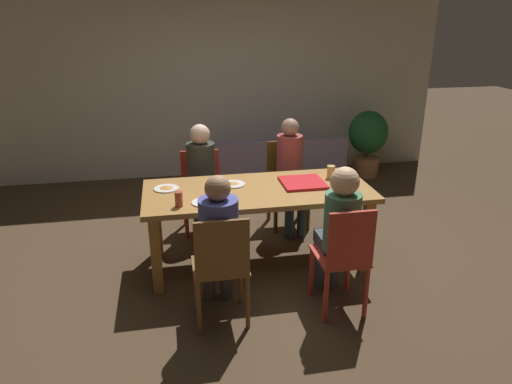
# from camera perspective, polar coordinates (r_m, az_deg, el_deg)

# --- Properties ---
(ground_plane) EXTENTS (20.00, 20.00, 0.00)m
(ground_plane) POSITION_cam_1_polar(r_m,az_deg,el_deg) (4.73, 0.23, -8.43)
(ground_plane) COLOR #493724
(back_wall) EXTENTS (6.53, 0.12, 2.64)m
(back_wall) POSITION_cam_1_polar(r_m,az_deg,el_deg) (7.02, -4.35, 12.77)
(back_wall) COLOR beige
(back_wall) RESTS_ON ground
(dining_table) EXTENTS (2.12, 0.92, 0.77)m
(dining_table) POSITION_cam_1_polar(r_m,az_deg,el_deg) (4.43, 0.24, -0.81)
(dining_table) COLOR olive
(dining_table) RESTS_ON ground
(chair_0) EXTENTS (0.39, 0.44, 0.95)m
(chair_0) POSITION_cam_1_polar(r_m,az_deg,el_deg) (3.81, 10.59, -7.60)
(chair_0) COLOR #B53629
(chair_0) RESTS_ON ground
(person_0) EXTENTS (0.29, 0.48, 1.23)m
(person_0) POSITION_cam_1_polar(r_m,az_deg,el_deg) (3.84, 9.99, -3.89)
(person_0) COLOR #3D434A
(person_0) RESTS_ON ground
(chair_1) EXTENTS (0.45, 0.43, 0.88)m
(chair_1) POSITION_cam_1_polar(r_m,az_deg,el_deg) (5.30, -6.60, 0.66)
(chair_1) COLOR #B7301A
(chair_1) RESTS_ON ground
(person_1) EXTENTS (0.30, 0.52, 1.22)m
(person_1) POSITION_cam_1_polar(r_m,az_deg,el_deg) (5.09, -6.57, 2.47)
(person_1) COLOR #3E404E
(person_1) RESTS_ON ground
(chair_2) EXTENTS (0.44, 0.43, 0.95)m
(chair_2) POSITION_cam_1_polar(r_m,az_deg,el_deg) (5.40, 3.73, 1.34)
(chair_2) COLOR #553E15
(chair_2) RESTS_ON ground
(person_2) EXTENTS (0.28, 0.52, 1.25)m
(person_2) POSITION_cam_1_polar(r_m,az_deg,el_deg) (5.19, 4.21, 2.98)
(person_2) COLOR #2F3F49
(person_2) RESTS_ON ground
(chair_3) EXTENTS (0.43, 0.39, 0.94)m
(chair_3) POSITION_cam_1_polar(r_m,az_deg,el_deg) (3.60, -4.22, -8.70)
(chair_3) COLOR brown
(chair_3) RESTS_ON ground
(person_3) EXTENTS (0.30, 0.48, 1.22)m
(person_3) POSITION_cam_1_polar(r_m,az_deg,el_deg) (3.65, -4.57, -5.22)
(person_3) COLOR #413939
(person_3) RESTS_ON ground
(pizza_box_0) EXTENTS (0.40, 0.40, 0.03)m
(pizza_box_0) POSITION_cam_1_polar(r_m,az_deg,el_deg) (4.54, 5.67, 1.14)
(pizza_box_0) COLOR red
(pizza_box_0) RESTS_ON dining_table
(plate_0) EXTENTS (0.22, 0.22, 0.01)m
(plate_0) POSITION_cam_1_polar(r_m,az_deg,el_deg) (4.09, -6.28, -1.26)
(plate_0) COLOR white
(plate_0) RESTS_ON dining_table
(plate_1) EXTENTS (0.23, 0.23, 0.03)m
(plate_1) POSITION_cam_1_polar(r_m,az_deg,el_deg) (4.46, -10.78, 0.47)
(plate_1) COLOR white
(plate_1) RESTS_ON dining_table
(plate_2) EXTENTS (0.22, 0.22, 0.03)m
(plate_2) POSITION_cam_1_polar(r_m,az_deg,el_deg) (4.50, -2.76, 0.99)
(plate_2) COLOR white
(plate_2) RESTS_ON dining_table
(drinking_glass_0) EXTENTS (0.08, 0.08, 0.12)m
(drinking_glass_0) POSITION_cam_1_polar(r_m,az_deg,el_deg) (4.73, 9.03, 2.43)
(drinking_glass_0) COLOR #E5C467
(drinking_glass_0) RESTS_ON dining_table
(drinking_glass_1) EXTENTS (0.07, 0.07, 0.13)m
(drinking_glass_1) POSITION_cam_1_polar(r_m,az_deg,el_deg) (4.04, -9.32, -0.85)
(drinking_glass_1) COLOR #B04835
(drinking_glass_1) RESTS_ON dining_table
(couch) EXTENTS (1.85, 0.78, 0.73)m
(couch) POSITION_cam_1_polar(r_m,az_deg,el_deg) (6.65, 2.25, 3.01)
(couch) COLOR slate
(couch) RESTS_ON ground
(potted_plant) EXTENTS (0.57, 0.57, 0.98)m
(potted_plant) POSITION_cam_1_polar(r_m,az_deg,el_deg) (7.18, 13.35, 6.34)
(potted_plant) COLOR #B07347
(potted_plant) RESTS_ON ground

